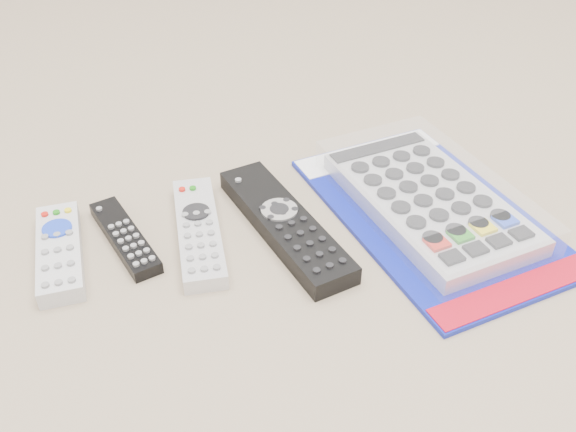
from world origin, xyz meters
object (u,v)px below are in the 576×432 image
object	(u,v)px
remote_small_grey	(59,251)
remote_large_black	(285,224)
jumbo_remote_packaged	(429,199)
remote_slim_black	(125,237)
remote_silver_dvd	(199,231)

from	to	relation	value
remote_small_grey	remote_large_black	bearing A→B (deg)	-6.17
remote_large_black	jumbo_remote_packaged	xyz separation A→B (m)	(0.19, -0.03, 0.01)
remote_slim_black	remote_silver_dvd	bearing A→B (deg)	-26.37
remote_large_black	remote_small_grey	bearing A→B (deg)	161.98
remote_silver_dvd	jumbo_remote_packaged	distance (m)	0.30
remote_silver_dvd	remote_large_black	xyz separation A→B (m)	(0.11, -0.03, 0.00)
remote_slim_black	jumbo_remote_packaged	xyz separation A→B (m)	(0.39, -0.08, 0.01)
remote_slim_black	remote_large_black	size ratio (longest dim) A/B	0.62
remote_silver_dvd	jumbo_remote_packaged	xyz separation A→B (m)	(0.30, -0.06, 0.01)
jumbo_remote_packaged	remote_large_black	bearing A→B (deg)	166.86
remote_small_grey	remote_slim_black	bearing A→B (deg)	6.23
remote_large_black	jumbo_remote_packaged	size ratio (longest dim) A/B	0.68
remote_slim_black	remote_large_black	xyz separation A→B (m)	(0.20, -0.05, 0.00)
remote_small_grey	jumbo_remote_packaged	bearing A→B (deg)	-5.62
remote_slim_black	jumbo_remote_packaged	size ratio (longest dim) A/B	0.42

